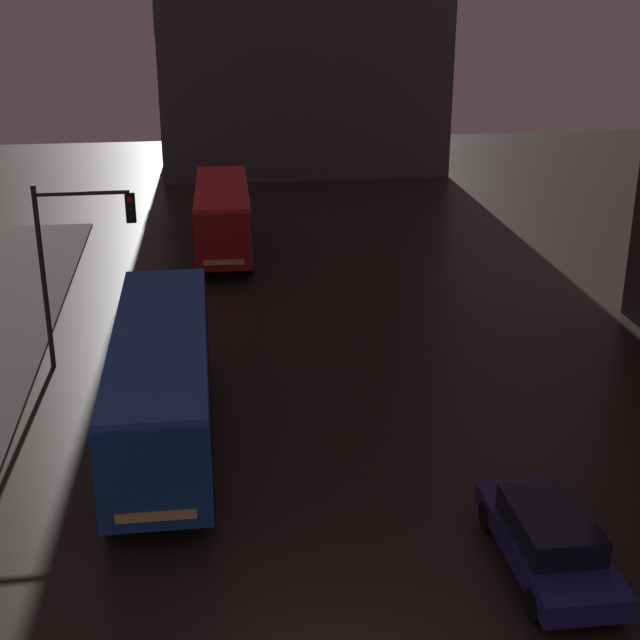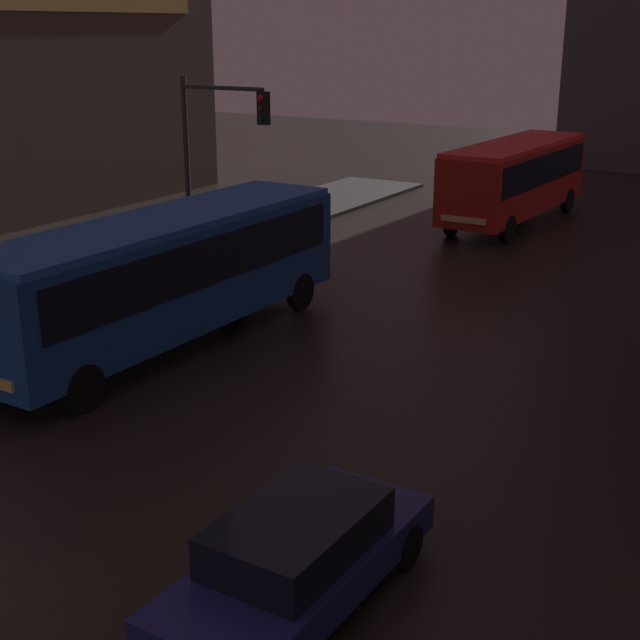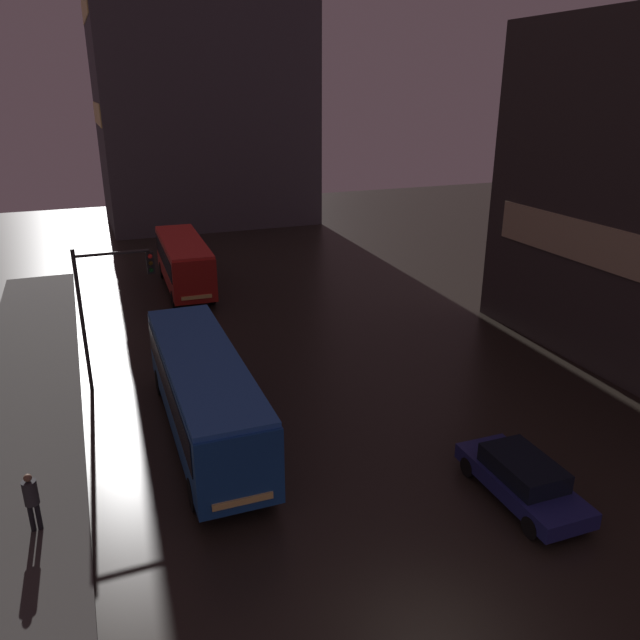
% 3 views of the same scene
% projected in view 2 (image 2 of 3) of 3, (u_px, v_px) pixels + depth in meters
% --- Properties ---
extents(bus_near, '(2.65, 10.84, 3.13)m').
position_uv_depth(bus_near, '(168.00, 267.00, 20.99)').
color(bus_near, '#194793').
rests_on(bus_near, ground).
extents(bus_far, '(2.75, 9.41, 3.12)m').
position_uv_depth(bus_far, '(515.00, 174.00, 34.17)').
color(bus_far, '#AD1E19').
rests_on(bus_far, ground).
extents(car_taxi, '(1.92, 4.55, 1.38)m').
position_uv_depth(car_taxi, '(298.00, 557.00, 11.66)').
color(car_taxi, navy).
rests_on(car_taxi, ground).
extents(traffic_light_main, '(3.06, 0.35, 5.95)m').
position_uv_depth(traffic_light_main, '(214.00, 145.00, 25.95)').
color(traffic_light_main, '#2D2D2D').
rests_on(traffic_light_main, ground).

